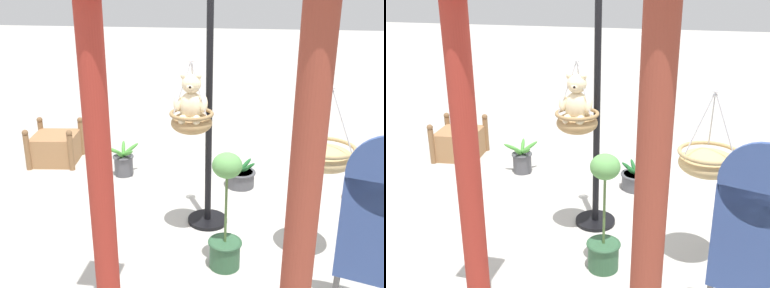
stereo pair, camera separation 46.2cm
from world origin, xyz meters
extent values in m
plane|color=#ADAAA3|center=(0.00, 0.00, 0.00)|extent=(40.00, 40.00, 0.00)
cylinder|color=black|center=(-0.15, -0.18, 1.26)|extent=(0.07, 0.07, 2.53)
cylinder|color=black|center=(-0.15, -0.18, 0.02)|extent=(0.44, 0.44, 0.04)
ellipsoid|color=#A37F51|center=(0.00, 0.07, 1.23)|extent=(0.41, 0.41, 0.21)
torus|color=olive|center=(0.00, 0.07, 1.33)|extent=(0.44, 0.44, 0.04)
ellipsoid|color=silver|center=(0.00, 0.07, 1.25)|extent=(0.36, 0.36, 0.17)
cylinder|color=#B7B7BC|center=(0.09, 0.12, 1.59)|extent=(0.18, 0.11, 0.52)
cylinder|color=#B7B7BC|center=(-0.08, 0.12, 1.59)|extent=(0.18, 0.11, 0.52)
cylinder|color=#B7B7BC|center=(0.00, -0.02, 1.59)|extent=(0.01, 0.20, 0.52)
torus|color=#B7B7BC|center=(0.00, 0.07, 1.85)|extent=(0.06, 0.06, 0.01)
ellipsoid|color=beige|center=(0.00, 0.08, 1.40)|extent=(0.24, 0.21, 0.29)
sphere|color=beige|center=(0.00, 0.08, 1.63)|extent=(0.23, 0.23, 0.19)
ellipsoid|color=beige|center=(0.00, 0.15, 1.61)|extent=(0.10, 0.08, 0.06)
sphere|color=black|center=(0.00, 0.18, 1.62)|extent=(0.03, 0.03, 0.03)
sphere|color=beige|center=(-0.06, 0.08, 1.70)|extent=(0.07, 0.07, 0.07)
sphere|color=beige|center=(0.07, 0.08, 1.70)|extent=(0.07, 0.07, 0.07)
ellipsoid|color=beige|center=(-0.12, 0.11, 1.44)|extent=(0.08, 0.14, 0.18)
ellipsoid|color=beige|center=(0.13, 0.11, 1.44)|extent=(0.08, 0.14, 0.18)
ellipsoid|color=beige|center=(-0.06, 0.18, 1.30)|extent=(0.09, 0.17, 0.09)
ellipsoid|color=beige|center=(0.07, 0.18, 1.30)|extent=(0.09, 0.17, 0.09)
ellipsoid|color=tan|center=(-1.26, 0.33, 1.04)|extent=(0.52, 0.52, 0.22)
torus|color=tan|center=(-1.26, 0.33, 1.14)|extent=(0.55, 0.55, 0.04)
cylinder|color=#B7B7BC|center=(-1.16, 0.39, 1.41)|extent=(0.22, 0.14, 0.56)
cylinder|color=#B7B7BC|center=(-1.36, 0.39, 1.41)|extent=(0.22, 0.14, 0.56)
cylinder|color=#B7B7BC|center=(-1.26, 0.21, 1.41)|extent=(0.01, 0.25, 0.56)
torus|color=#B7B7BC|center=(-1.26, 0.33, 1.69)|extent=(0.06, 0.06, 0.01)
cylinder|color=brown|center=(-0.90, 2.00, 1.32)|extent=(0.18, 0.18, 2.64)
cylinder|color=#9E2D23|center=(0.45, 1.49, 1.26)|extent=(0.18, 0.18, 2.52)
cube|color=#9E7047|center=(2.25, -1.63, 0.21)|extent=(0.68, 0.67, 0.42)
cube|color=#382819|center=(2.25, -1.63, 0.39)|extent=(0.60, 0.59, 0.06)
cylinder|color=brown|center=(1.91, -1.36, 0.26)|extent=(0.08, 0.08, 0.52)
cylinder|color=brown|center=(2.52, -1.29, 0.26)|extent=(0.08, 0.08, 0.52)
cylinder|color=brown|center=(1.98, -1.97, 0.26)|extent=(0.08, 0.08, 0.52)
cylinder|color=brown|center=(2.59, -1.89, 0.26)|extent=(0.08, 0.08, 0.52)
sphere|color=brown|center=(1.91, -1.36, 0.55)|extent=(0.09, 0.09, 0.09)
sphere|color=brown|center=(2.52, -1.29, 0.55)|extent=(0.09, 0.09, 0.09)
sphere|color=brown|center=(1.98, -1.97, 0.55)|extent=(0.09, 0.09, 0.09)
sphere|color=brown|center=(2.59, -1.89, 0.55)|extent=(0.09, 0.09, 0.09)
cylinder|color=#4C4C51|center=(1.14, -1.30, 0.14)|extent=(0.25, 0.25, 0.28)
torus|color=#444449|center=(1.14, -1.30, 0.27)|extent=(0.29, 0.29, 0.03)
cylinder|color=#382819|center=(1.14, -1.30, 0.26)|extent=(0.22, 0.22, 0.03)
ellipsoid|color=#478E38|center=(1.26, -1.28, 0.36)|extent=(0.27, 0.10, 0.15)
ellipsoid|color=#478E38|center=(1.15, -1.20, 0.34)|extent=(0.09, 0.24, 0.21)
ellipsoid|color=#478E38|center=(1.05, -1.23, 0.35)|extent=(0.23, 0.20, 0.17)
ellipsoid|color=#478E38|center=(1.05, -1.39, 0.36)|extent=(0.22, 0.22, 0.16)
ellipsoid|color=#478E38|center=(1.16, -1.41, 0.35)|extent=(0.10, 0.26, 0.18)
cylinder|color=#BC6042|center=(-1.96, -0.94, 0.11)|extent=(0.38, 0.38, 0.22)
torus|color=#A9573B|center=(-1.96, -0.94, 0.21)|extent=(0.41, 0.41, 0.03)
cylinder|color=#382819|center=(-1.96, -0.94, 0.20)|extent=(0.33, 0.33, 0.03)
ellipsoid|color=#478E38|center=(-1.87, -0.95, 0.28)|extent=(0.20, 0.08, 0.17)
ellipsoid|color=#478E38|center=(-1.93, -0.86, 0.28)|extent=(0.11, 0.21, 0.16)
ellipsoid|color=#478E38|center=(-2.00, -0.85, 0.29)|extent=(0.14, 0.22, 0.12)
ellipsoid|color=#478E38|center=(-2.05, -0.93, 0.29)|extent=(0.22, 0.07, 0.12)
ellipsoid|color=#478E38|center=(-2.02, -1.02, 0.29)|extent=(0.17, 0.20, 0.12)
ellipsoid|color=#478E38|center=(-1.91, -1.02, 0.28)|extent=(0.14, 0.21, 0.15)
cylinder|color=#2D5638|center=(-0.39, 0.63, 0.14)|extent=(0.29, 0.29, 0.27)
torus|color=#294E32|center=(-0.39, 0.63, 0.26)|extent=(0.32, 0.32, 0.03)
cylinder|color=#382819|center=(-0.39, 0.63, 0.26)|extent=(0.25, 0.25, 0.03)
cylinder|color=#4C6B38|center=(-0.39, 0.63, 0.60)|extent=(0.02, 0.02, 0.66)
ellipsoid|color=#56934C|center=(-0.39, 0.63, 1.04)|extent=(0.27, 0.27, 0.23)
cylinder|color=#4C4C51|center=(-0.47, -1.16, 0.10)|extent=(0.36, 0.36, 0.21)
torus|color=#444449|center=(-0.47, -1.16, 0.20)|extent=(0.39, 0.39, 0.03)
cylinder|color=#382819|center=(-0.47, -1.16, 0.19)|extent=(0.32, 0.32, 0.03)
ellipsoid|color=#1E5B28|center=(-0.37, -1.17, 0.27)|extent=(0.22, 0.08, 0.16)
ellipsoid|color=#1E5B28|center=(-0.42, -1.08, 0.27)|extent=(0.15, 0.20, 0.18)
ellipsoid|color=#1E5B28|center=(-0.52, -1.08, 0.27)|extent=(0.16, 0.20, 0.17)
ellipsoid|color=#1E5B28|center=(-0.56, -1.15, 0.27)|extent=(0.21, 0.08, 0.18)
ellipsoid|color=#1E5B28|center=(-0.53, -1.24, 0.28)|extent=(0.18, 0.21, 0.14)
ellipsoid|color=#1E5B28|center=(-0.42, -1.23, 0.27)|extent=(0.15, 0.21, 0.18)
cube|color=#334C8C|center=(-1.60, 1.14, 0.74)|extent=(0.62, 0.22, 0.88)
camera|label=1|loc=(-0.60, 4.33, 2.60)|focal=42.91mm
camera|label=2|loc=(-1.05, 4.24, 2.60)|focal=42.91mm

